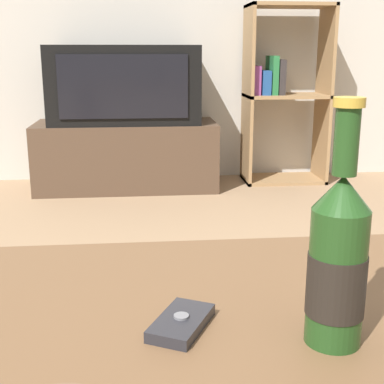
# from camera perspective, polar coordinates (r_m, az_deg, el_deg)

# --- Properties ---
(tv_stand) EXTENTS (1.08, 0.45, 0.40)m
(tv_stand) POSITION_cam_1_polar(r_m,az_deg,el_deg) (3.29, -6.98, 3.91)
(tv_stand) COLOR #4C3828
(tv_stand) RESTS_ON ground_plane
(television) EXTENTS (0.87, 0.44, 0.45)m
(television) POSITION_cam_1_polar(r_m,az_deg,el_deg) (3.24, -7.22, 11.31)
(television) COLOR black
(television) RESTS_ON tv_stand
(bookshelf) EXTENTS (0.51, 0.30, 1.09)m
(bookshelf) POSITION_cam_1_polar(r_m,az_deg,el_deg) (3.44, 9.56, 10.50)
(bookshelf) COLOR #99754C
(bookshelf) RESTS_ON ground_plane
(beer_bottle) EXTENTS (0.07, 0.07, 0.27)m
(beer_bottle) POSITION_cam_1_polar(r_m,az_deg,el_deg) (0.61, 15.27, -7.14)
(beer_bottle) COLOR #1E4219
(beer_bottle) RESTS_ON coffee_table
(cell_phone) EXTENTS (0.09, 0.11, 0.02)m
(cell_phone) POSITION_cam_1_polar(r_m,az_deg,el_deg) (0.65, -1.22, -13.76)
(cell_phone) COLOR #232328
(cell_phone) RESTS_ON coffee_table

